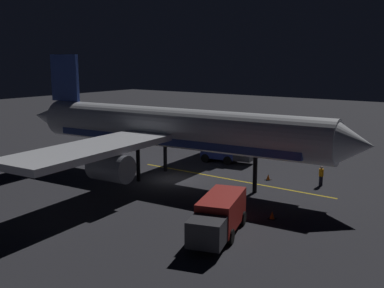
{
  "coord_description": "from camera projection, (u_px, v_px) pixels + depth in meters",
  "views": [
    {
      "loc": [
        30.96,
        24.36,
        10.73
      ],
      "look_at": [
        0.0,
        2.0,
        3.5
      ],
      "focal_mm": 41.84,
      "sensor_mm": 36.0,
      "label": 1
    }
  ],
  "objects": [
    {
      "name": "ground_plane",
      "position": [
        174.0,
        180.0,
        40.69
      ],
      "size": [
        180.0,
        180.0,
        0.2
      ],
      "primitive_type": "cube",
      "color": "#2C2C31"
    },
    {
      "name": "apron_guide_stripe",
      "position": [
        229.0,
        179.0,
        40.75
      ],
      "size": [
        0.35,
        19.85,
        0.01
      ],
      "primitive_type": "cube",
      "rotation": [
        0.0,
        0.0,
        -0.01
      ],
      "color": "gold",
      "rests_on": "ground_plane"
    },
    {
      "name": "airliner",
      "position": [
        168.0,
        130.0,
        40.12
      ],
      "size": [
        32.61,
        35.04,
        11.25
      ],
      "color": "white",
      "rests_on": "ground_plane"
    },
    {
      "name": "baggage_truck",
      "position": [
        219.0,
        216.0,
        27.5
      ],
      "size": [
        6.84,
        3.89,
        2.39
      ],
      "color": "maroon",
      "rests_on": "ground_plane"
    },
    {
      "name": "catering_truck",
      "position": [
        226.0,
        152.0,
        47.24
      ],
      "size": [
        2.96,
        5.72,
        2.16
      ],
      "color": "navy",
      "rests_on": "ground_plane"
    },
    {
      "name": "ground_crew_worker",
      "position": [
        321.0,
        176.0,
        38.46
      ],
      "size": [
        0.4,
        0.4,
        1.74
      ],
      "color": "black",
      "rests_on": "ground_plane"
    },
    {
      "name": "traffic_cone_near_left",
      "position": [
        272.0,
        215.0,
        30.52
      ],
      "size": [
        0.5,
        0.5,
        0.55
      ],
      "color": "#EA590F",
      "rests_on": "ground_plane"
    },
    {
      "name": "traffic_cone_near_right",
      "position": [
        268.0,
        177.0,
        40.43
      ],
      "size": [
        0.5,
        0.5,
        0.55
      ],
      "color": "#EA590F",
      "rests_on": "ground_plane"
    },
    {
      "name": "traffic_cone_under_wing",
      "position": [
        230.0,
        230.0,
        28.0
      ],
      "size": [
        0.5,
        0.5,
        0.55
      ],
      "color": "#EA590F",
      "rests_on": "ground_plane"
    }
  ]
}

